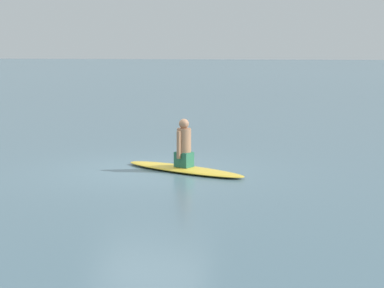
{
  "coord_description": "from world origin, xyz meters",
  "views": [
    {
      "loc": [
        4.65,
        -13.35,
        2.59
      ],
      "look_at": [
        0.96,
        -0.07,
        0.64
      ],
      "focal_mm": 61.42,
      "sensor_mm": 36.0,
      "label": 1
    }
  ],
  "objects": [
    {
      "name": "surfboard",
      "position": [
        0.72,
        0.16,
        0.05
      ],
      "size": [
        3.16,
        1.83,
        0.1
      ],
      "primitive_type": "ellipsoid",
      "rotation": [
        0.0,
        0.0,
        -0.38
      ],
      "color": "gold",
      "rests_on": "ground"
    },
    {
      "name": "person_paddler",
      "position": [
        0.72,
        0.16,
        0.58
      ],
      "size": [
        0.43,
        0.45,
        1.05
      ],
      "rotation": [
        0.0,
        0.0,
        -0.38
      ],
      "color": "#26664C",
      "rests_on": "surfboard"
    },
    {
      "name": "ground_plane",
      "position": [
        0.0,
        0.0,
        0.0
      ],
      "size": [
        400.0,
        400.0,
        0.0
      ],
      "primitive_type": "plane",
      "color": "slate"
    }
  ]
}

